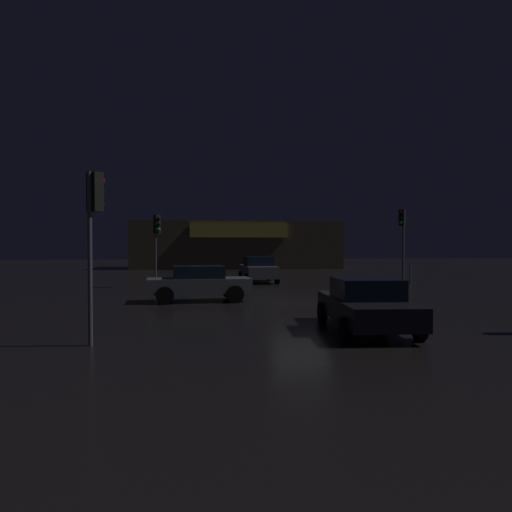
% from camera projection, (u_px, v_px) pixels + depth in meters
% --- Properties ---
extents(ground_plane, '(120.00, 120.00, 0.00)m').
position_uv_depth(ground_plane, '(302.00, 302.00, 19.83)').
color(ground_plane, black).
extents(store_building, '(20.60, 7.43, 4.66)m').
position_uv_depth(store_building, '(236.00, 245.00, 49.43)').
color(store_building, brown).
rests_on(store_building, ground).
extents(traffic_signal_opposite, '(0.41, 0.43, 4.07)m').
position_uv_depth(traffic_signal_opposite, '(94.00, 213.00, 11.31)').
color(traffic_signal_opposite, '#595B60').
rests_on(traffic_signal_opposite, ground).
extents(traffic_signal_cross_left, '(0.43, 0.42, 4.32)m').
position_uv_depth(traffic_signal_cross_left, '(402.00, 230.00, 26.91)').
color(traffic_signal_cross_left, '#595B60').
rests_on(traffic_signal_cross_left, ground).
extents(traffic_signal_cross_right, '(0.41, 0.43, 4.03)m').
position_uv_depth(traffic_signal_cross_right, '(157.00, 232.00, 26.70)').
color(traffic_signal_cross_right, '#595B60').
rests_on(traffic_signal_cross_right, ground).
extents(car_near, '(2.25, 4.15, 1.62)m').
position_uv_depth(car_near, '(258.00, 269.00, 30.26)').
color(car_near, slate).
rests_on(car_near, ground).
extents(car_far, '(4.36, 2.13, 1.49)m').
position_uv_depth(car_far, '(199.00, 283.00, 20.08)').
color(car_far, slate).
rests_on(car_far, ground).
extents(car_crossing, '(2.29, 4.68, 1.45)m').
position_uv_depth(car_crossing, '(366.00, 304.00, 13.29)').
color(car_crossing, black).
rests_on(car_crossing, ground).
extents(bollard_kerb_a, '(0.11, 0.11, 1.20)m').
position_uv_depth(bollard_kerb_a, '(410.00, 274.00, 28.96)').
color(bollard_kerb_a, '#595B60').
rests_on(bollard_kerb_a, ground).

